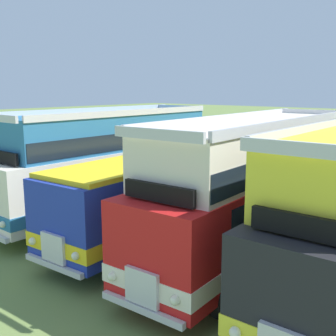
% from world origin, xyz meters
% --- Properties ---
extents(bus_first_in_row, '(2.70, 10.71, 4.52)m').
position_xyz_m(bus_first_in_row, '(-13.87, 0.32, 2.36)').
color(bus_first_in_row, silver).
rests_on(bus_first_in_row, ground).
extents(bus_second_in_row, '(3.13, 10.34, 2.99)m').
position_xyz_m(bus_second_in_row, '(-10.41, -0.17, 1.75)').
color(bus_second_in_row, '#1E339E').
rests_on(bus_second_in_row, ground).
extents(bus_third_in_row, '(3.01, 11.26, 4.52)m').
position_xyz_m(bus_third_in_row, '(-6.94, 0.25, 2.36)').
color(bus_third_in_row, red).
rests_on(bus_third_in_row, ground).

